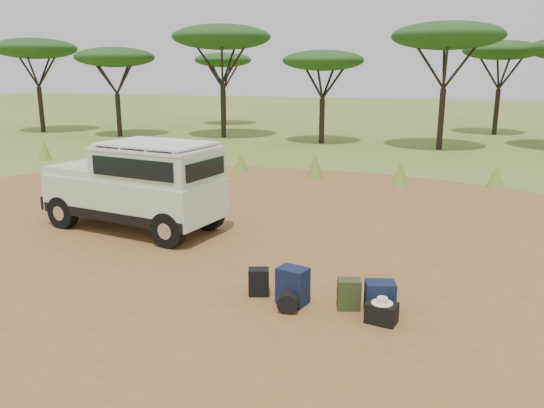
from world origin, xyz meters
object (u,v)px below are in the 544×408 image
(safari_vehicle, at_px, (138,188))
(duffel_navy, at_px, (380,297))
(walking_staff, at_px, (160,206))
(backpack_navy, at_px, (293,286))
(hard_case, at_px, (382,313))
(backpack_black, at_px, (259,282))
(backpack_olive, at_px, (349,294))

(safari_vehicle, height_order, duffel_navy, safari_vehicle)
(walking_staff, height_order, backpack_navy, walking_staff)
(safari_vehicle, distance_m, walking_staff, 0.82)
(backpack_navy, distance_m, hard_case, 1.49)
(walking_staff, bearing_deg, backpack_navy, -62.85)
(duffel_navy, height_order, hard_case, duffel_navy)
(hard_case, bearing_deg, duffel_navy, 112.03)
(safari_vehicle, height_order, backpack_navy, safari_vehicle)
(backpack_navy, distance_m, duffel_navy, 1.39)
(backpack_black, xyz_separation_m, backpack_navy, (0.64, -0.15, 0.07))
(safari_vehicle, xyz_separation_m, backpack_black, (4.01, -2.72, -0.80))
(backpack_navy, xyz_separation_m, hard_case, (1.46, -0.23, -0.15))
(safari_vehicle, height_order, hard_case, safari_vehicle)
(safari_vehicle, bearing_deg, walking_staff, -10.19)
(walking_staff, relative_size, duffel_navy, 2.91)
(backpack_black, distance_m, backpack_navy, 0.66)
(duffel_navy, bearing_deg, hard_case, -94.22)
(duffel_navy, relative_size, hard_case, 1.14)
(backpack_black, bearing_deg, backpack_olive, -20.83)
(walking_staff, height_order, duffel_navy, walking_staff)
(backpack_navy, relative_size, duffel_navy, 1.21)
(backpack_olive, bearing_deg, hard_case, -47.34)
(backpack_black, height_order, backpack_navy, backpack_navy)
(backpack_navy, xyz_separation_m, backpack_olive, (0.90, 0.10, -0.06))
(safari_vehicle, bearing_deg, backpack_black, -25.06)
(safari_vehicle, xyz_separation_m, backpack_olive, (5.55, -2.78, -0.78))
(backpack_navy, bearing_deg, hard_case, 5.27)
(walking_staff, xyz_separation_m, backpack_black, (3.30, -2.48, -0.47))
(duffel_navy, bearing_deg, safari_vehicle, 139.27)
(duffel_navy, distance_m, hard_case, 0.37)
(walking_staff, relative_size, backpack_black, 3.18)
(safari_vehicle, bearing_deg, hard_case, -17.81)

